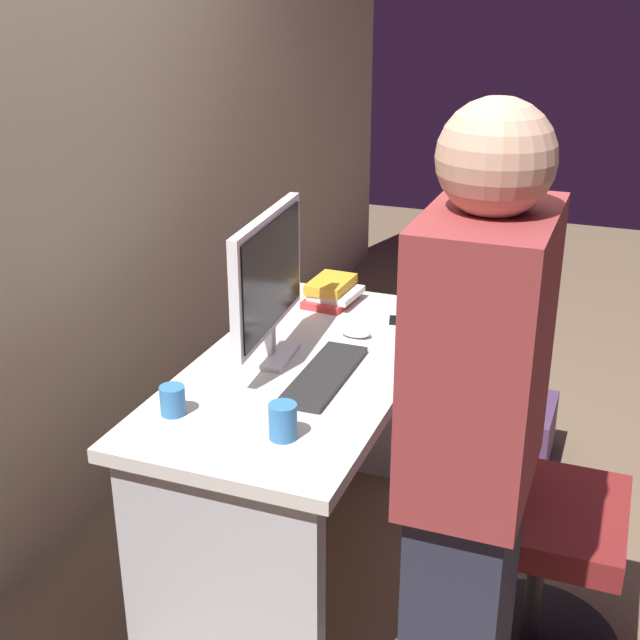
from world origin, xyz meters
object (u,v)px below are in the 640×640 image
mouse (356,332)px  handbag (533,435)px  person_at_desk (471,485)px  cell_phone (411,321)px  keyboard (324,375)px  cup_by_monitor (173,400)px  book_stack (332,292)px  desk (305,429)px  cup_near_keyboard (283,421)px  office_chair (521,519)px  monitor (268,280)px

mouse → handbag: (0.62, -0.54, -0.61)m
person_at_desk → cell_phone: 1.17m
keyboard → cell_phone: keyboard is taller
cup_by_monitor → book_stack: bearing=-7.0°
desk → handbag: bearing=-35.6°
desk → mouse: mouse is taller
book_stack → keyboard: bearing=-162.0°
cup_near_keyboard → handbag: 1.54m
handbag → office_chair: bearing=-175.5°
monitor → keyboard: monitor is taller
cup_near_keyboard → book_stack: size_ratio=0.43×
mouse → book_stack: (0.26, 0.18, 0.02)m
person_at_desk → cup_near_keyboard: 0.57m
book_stack → monitor: bearing=178.2°
handbag → keyboard: bearing=150.7°
book_stack → cell_phone: 0.32m
cup_by_monitor → cup_near_keyboard: bearing=-92.1°
cup_near_keyboard → book_stack: cup_near_keyboard is taller
handbag → mouse: bearing=139.0°
cup_by_monitor → cell_phone: cup_by_monitor is taller
office_chair → handbag: (1.01, 0.08, -0.29)m
office_chair → cup_by_monitor: office_chair is taller
mouse → handbag: size_ratio=0.26×
desk → person_at_desk: size_ratio=0.81×
monitor → cup_near_keyboard: monitor is taller
desk → cup_by_monitor: size_ratio=16.31×
person_at_desk → cup_near_keyboard: bearing=67.3°
office_chair → monitor: (0.14, 0.81, 0.56)m
person_at_desk → handbag: size_ratio=4.34×
desk → keyboard: size_ratio=3.08×
desk → office_chair: bearing=-101.3°
monitor → cell_phone: (0.44, -0.33, -0.25)m
desk → mouse: (0.25, -0.08, 0.25)m
monitor → book_stack: (0.51, -0.02, -0.22)m
office_chair → keyboard: (0.07, 0.61, 0.31)m
cup_near_keyboard → cup_by_monitor: 0.33m
book_stack → cell_phone: book_stack is taller
cup_by_monitor → handbag: 1.66m
book_stack → handbag: size_ratio=0.59×
person_at_desk → handbag: (1.52, 0.02, -0.70)m
desk → cell_phone: bearing=-26.4°
cup_near_keyboard → person_at_desk: bearing=-112.7°
person_at_desk → office_chair: bearing=-6.9°
mouse → book_stack: book_stack is taller
keyboard → book_stack: 0.62m
cup_near_keyboard → monitor: bearing=27.9°
person_at_desk → book_stack: size_ratio=7.29×
desk → person_at_desk: person_at_desk is taller
mouse → handbag: bearing=-41.0°
cup_by_monitor → person_at_desk: bearing=-105.2°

